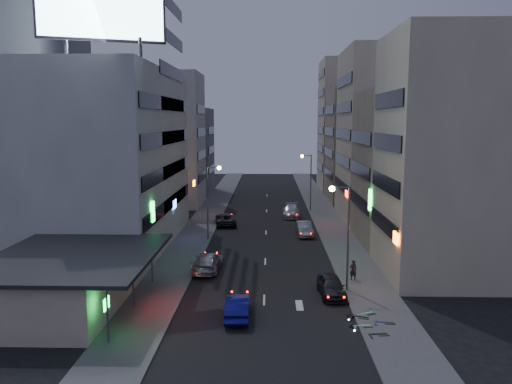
{
  "coord_description": "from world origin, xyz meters",
  "views": [
    {
      "loc": [
        0.31,
        -30.77,
        12.96
      ],
      "look_at": [
        -0.89,
        15.48,
        6.29
      ],
      "focal_mm": 35.0,
      "sensor_mm": 36.0,
      "label": 1
    }
  ],
  "objects_px": {
    "parked_car_right_near": "(331,286)",
    "road_car_blue": "(237,307)",
    "road_car_silver": "(207,262)",
    "person": "(353,270)",
    "scooter_black_a": "(387,324)",
    "scooter_silver_a": "(372,317)",
    "scooter_black_b": "(369,309)",
    "scooter_blue": "(394,313)",
    "scooter_silver_b": "(372,304)",
    "parked_car_right_mid": "(304,229)",
    "parked_car_left": "(226,219)",
    "parked_car_right_far": "(292,211)"
  },
  "relations": [
    {
      "from": "parked_car_right_mid",
      "to": "parked_car_left",
      "type": "height_order",
      "value": "parked_car_right_mid"
    },
    {
      "from": "person",
      "to": "parked_car_right_mid",
      "type": "bearing_deg",
      "value": -93.63
    },
    {
      "from": "parked_car_right_mid",
      "to": "scooter_blue",
      "type": "height_order",
      "value": "parked_car_right_mid"
    },
    {
      "from": "parked_car_right_far",
      "to": "road_car_blue",
      "type": "relative_size",
      "value": 1.25
    },
    {
      "from": "parked_car_right_near",
      "to": "road_car_blue",
      "type": "relative_size",
      "value": 1.0
    },
    {
      "from": "parked_car_right_mid",
      "to": "road_car_blue",
      "type": "bearing_deg",
      "value": -107.77
    },
    {
      "from": "parked_car_right_mid",
      "to": "person",
      "type": "relative_size",
      "value": 2.85
    },
    {
      "from": "road_car_blue",
      "to": "road_car_silver",
      "type": "distance_m",
      "value": 10.77
    },
    {
      "from": "scooter_black_a",
      "to": "scooter_blue",
      "type": "distance_m",
      "value": 1.94
    },
    {
      "from": "parked_car_right_mid",
      "to": "scooter_silver_a",
      "type": "xyz_separation_m",
      "value": [
        2.51,
        -25.2,
        -0.12
      ]
    },
    {
      "from": "scooter_black_a",
      "to": "parked_car_left",
      "type": "bearing_deg",
      "value": 13.73
    },
    {
      "from": "scooter_silver_a",
      "to": "parked_car_right_far",
      "type": "bearing_deg",
      "value": 0.53
    },
    {
      "from": "road_car_blue",
      "to": "scooter_blue",
      "type": "xyz_separation_m",
      "value": [
        10.14,
        -0.75,
        -0.03
      ]
    },
    {
      "from": "road_car_blue",
      "to": "scooter_black_a",
      "type": "xyz_separation_m",
      "value": [
        9.28,
        -2.48,
        -0.07
      ]
    },
    {
      "from": "parked_car_right_near",
      "to": "road_car_silver",
      "type": "distance_m",
      "value": 11.64
    },
    {
      "from": "parked_car_right_mid",
      "to": "scooter_blue",
      "type": "xyz_separation_m",
      "value": [
        4.07,
        -24.66,
        -0.07
      ]
    },
    {
      "from": "parked_car_right_near",
      "to": "scooter_silver_b",
      "type": "height_order",
      "value": "parked_car_right_near"
    },
    {
      "from": "parked_car_right_near",
      "to": "person",
      "type": "xyz_separation_m",
      "value": [
        2.17,
        3.41,
        0.19
      ]
    },
    {
      "from": "road_car_silver",
      "to": "person",
      "type": "relative_size",
      "value": 3.32
    },
    {
      "from": "road_car_silver",
      "to": "person",
      "type": "height_order",
      "value": "person"
    },
    {
      "from": "scooter_silver_a",
      "to": "scooter_silver_b",
      "type": "height_order",
      "value": "scooter_silver_b"
    },
    {
      "from": "parked_car_right_far",
      "to": "scooter_silver_b",
      "type": "relative_size",
      "value": 3.03
    },
    {
      "from": "parked_car_right_far",
      "to": "road_car_silver",
      "type": "bearing_deg",
      "value": -107.22
    },
    {
      "from": "scooter_black_a",
      "to": "scooter_silver_b",
      "type": "xyz_separation_m",
      "value": [
        -0.23,
        3.39,
        0.01
      ]
    },
    {
      "from": "parked_car_right_near",
      "to": "scooter_silver_a",
      "type": "height_order",
      "value": "parked_car_right_near"
    },
    {
      "from": "scooter_silver_a",
      "to": "scooter_blue",
      "type": "xyz_separation_m",
      "value": [
        1.56,
        0.54,
        0.05
      ]
    },
    {
      "from": "road_car_silver",
      "to": "person",
      "type": "bearing_deg",
      "value": 171.1
    },
    {
      "from": "road_car_silver",
      "to": "scooter_black_a",
      "type": "xyz_separation_m",
      "value": [
        12.54,
        -12.75,
        -0.13
      ]
    },
    {
      "from": "scooter_blue",
      "to": "scooter_black_b",
      "type": "relative_size",
      "value": 1.07
    },
    {
      "from": "parked_car_left",
      "to": "person",
      "type": "height_order",
      "value": "person"
    },
    {
      "from": "parked_car_left",
      "to": "road_car_silver",
      "type": "xyz_separation_m",
      "value": [
        0.07,
        -19.13,
        0.06
      ]
    },
    {
      "from": "parked_car_right_near",
      "to": "road_car_blue",
      "type": "xyz_separation_m",
      "value": [
        -6.74,
        -4.3,
        -0.02
      ]
    },
    {
      "from": "scooter_blue",
      "to": "scooter_silver_b",
      "type": "height_order",
      "value": "scooter_blue"
    },
    {
      "from": "parked_car_left",
      "to": "scooter_black_a",
      "type": "bearing_deg",
      "value": 104.1
    },
    {
      "from": "parked_car_left",
      "to": "scooter_blue",
      "type": "height_order",
      "value": "parked_car_left"
    },
    {
      "from": "parked_car_left",
      "to": "scooter_silver_a",
      "type": "bearing_deg",
      "value": 103.73
    },
    {
      "from": "parked_car_right_near",
      "to": "scooter_blue",
      "type": "xyz_separation_m",
      "value": [
        3.41,
        -5.05,
        -0.05
      ]
    },
    {
      "from": "parked_car_right_near",
      "to": "scooter_silver_b",
      "type": "bearing_deg",
      "value": -58.86
    },
    {
      "from": "person",
      "to": "scooter_blue",
      "type": "height_order",
      "value": "person"
    },
    {
      "from": "road_car_silver",
      "to": "scooter_silver_b",
      "type": "distance_m",
      "value": 15.46
    },
    {
      "from": "parked_car_right_far",
      "to": "scooter_black_b",
      "type": "xyz_separation_m",
      "value": [
        3.54,
        -34.99,
        -0.14
      ]
    },
    {
      "from": "scooter_silver_b",
      "to": "road_car_silver",
      "type": "bearing_deg",
      "value": 28.41
    },
    {
      "from": "road_car_blue",
      "to": "scooter_silver_b",
      "type": "bearing_deg",
      "value": -176.01
    },
    {
      "from": "road_car_blue",
      "to": "scooter_silver_a",
      "type": "xyz_separation_m",
      "value": [
        8.58,
        -1.29,
        -0.08
      ]
    },
    {
      "from": "parked_car_right_far",
      "to": "road_car_silver",
      "type": "distance_m",
      "value": 26.07
    },
    {
      "from": "parked_car_right_mid",
      "to": "parked_car_left",
      "type": "relative_size",
      "value": 0.88
    },
    {
      "from": "road_car_blue",
      "to": "parked_car_left",
      "type": "bearing_deg",
      "value": -85.3
    },
    {
      "from": "scooter_silver_a",
      "to": "scooter_black_b",
      "type": "xyz_separation_m",
      "value": [
        0.11,
        1.25,
        0.01
      ]
    },
    {
      "from": "person",
      "to": "scooter_black_b",
      "type": "xyz_separation_m",
      "value": [
        -0.22,
        -7.75,
        -0.28
      ]
    },
    {
      "from": "scooter_silver_b",
      "to": "road_car_blue",
      "type": "bearing_deg",
      "value": 71.39
    }
  ]
}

